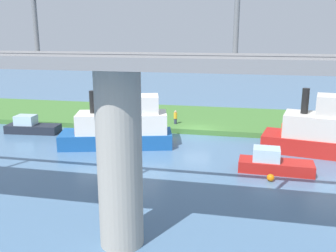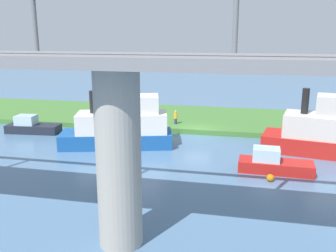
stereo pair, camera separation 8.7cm
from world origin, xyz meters
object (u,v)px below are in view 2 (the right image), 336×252
Objects in this scene: mooring_post at (105,117)px; marker_buoy at (270,178)px; bridge_pylon at (119,160)px; skiff_small at (32,126)px; houseboat_blue at (273,163)px; person_on_bank at (176,117)px; motorboat_red at (335,131)px; motorboat_white at (120,126)px.

marker_buoy is at bearing 143.44° from mooring_post.
bridge_pylon reaches higher than skiff_small.
bridge_pylon is at bearing 52.06° from marker_buoy.
mooring_post is 19.48m from houseboat_blue.
person_on_bank is 0.13× the size of motorboat_red.
marker_buoy is at bearing 52.83° from motorboat_red.
marker_buoy is (-8.86, 12.56, -0.95)m from person_on_bank.
person_on_bank reaches higher than mooring_post.
motorboat_white is (3.50, 7.02, 0.60)m from person_on_bank.
houseboat_blue is 0.48× the size of motorboat_red.
motorboat_red is at bearing 166.27° from mooring_post.
houseboat_blue reaches higher than marker_buoy.
motorboat_red is (-21.51, 5.26, 1.04)m from mooring_post.
houseboat_blue is at bearing 130.51° from person_on_bank.
person_on_bank is at bearing -22.13° from motorboat_red.
motorboat_white is at bearing -24.13° from marker_buoy.
bridge_pylon is 0.76× the size of motorboat_red.
houseboat_blue is (-12.63, 3.65, -1.19)m from motorboat_white.
person_on_bank is 2.78× the size of marker_buoy.
bridge_pylon is 16.38× the size of marker_buoy.
skiff_small is at bearing -19.59° from marker_buoy.
motorboat_red is at bearing 157.87° from person_on_bank.
skiff_small is at bearing -15.04° from houseboat_blue.
motorboat_red is (-12.36, -16.05, -2.15)m from bridge_pylon.
motorboat_red reaches higher than marker_buoy.
bridge_pylon is at bearing 113.24° from mooring_post.
person_on_bank is at bearing -85.57° from bridge_pylon.
skiff_small is (15.24, -17.18, -3.48)m from bridge_pylon.
bridge_pylon is 5.89× the size of person_on_bank.
mooring_post is 0.08× the size of motorboat_red.
skiff_small is (13.56, 4.58, -0.59)m from person_on_bank.
motorboat_red is (-4.93, -4.96, 1.34)m from houseboat_blue.
mooring_post is at bearing -145.92° from skiff_small.
motorboat_red reaches higher than motorboat_white.
person_on_bank is 14.06m from houseboat_blue.
motorboat_red is at bearing -175.73° from motorboat_white.
person_on_bank is 15.19m from motorboat_red.
skiff_small is at bearing -2.34° from motorboat_red.
motorboat_red reaches higher than mooring_post.
mooring_post is 1.62× the size of marker_buoy.
skiff_small reaches higher than marker_buoy.
motorboat_white is at bearing 166.35° from skiff_small.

